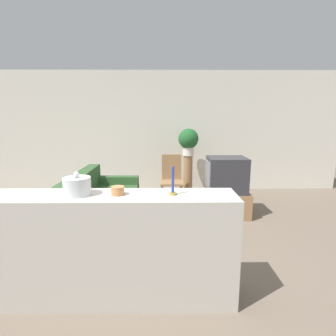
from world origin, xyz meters
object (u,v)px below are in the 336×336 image
(television, at_px, (226,175))
(decorative_bowl, at_px, (77,186))
(wooden_chair, at_px, (172,177))
(couch, at_px, (101,209))
(potted_plant, at_px, (188,140))

(television, xyz_separation_m, decorative_bowl, (-1.80, -2.10, 0.37))
(decorative_bowl, bearing_deg, wooden_chair, 72.95)
(wooden_chair, bearing_deg, couch, -130.71)
(television, distance_m, wooden_chair, 1.25)
(couch, relative_size, television, 2.80)
(couch, bearing_deg, wooden_chair, 49.29)
(couch, relative_size, decorative_bowl, 7.64)
(couch, height_order, potted_plant, potted_plant)
(couch, relative_size, wooden_chair, 1.92)
(wooden_chair, xyz_separation_m, potted_plant, (0.37, 0.47, 0.70))
(couch, relative_size, potted_plant, 3.12)
(couch, distance_m, wooden_chair, 1.73)
(television, height_order, wooden_chair, television)
(couch, height_order, decorative_bowl, decorative_bowl)
(television, bearing_deg, couch, -166.80)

